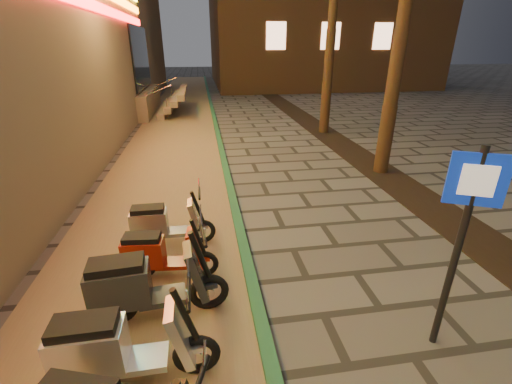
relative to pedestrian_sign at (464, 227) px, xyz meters
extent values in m
cube|color=#8C7251|center=(-3.80, 8.98, -1.65)|extent=(3.40, 60.00, 0.01)
cube|color=#235F3B|center=(-2.10, 8.98, -1.60)|extent=(0.18, 60.00, 0.10)
cube|color=black|center=(2.40, 3.98, -1.64)|extent=(1.20, 40.00, 0.02)
cube|color=black|center=(-5.65, 16.98, 1.15)|extent=(0.08, 5.00, 3.00)
cube|color=gray|center=(-7.70, 16.98, -1.05)|extent=(5.00, 6.00, 1.20)
cube|color=gray|center=(-4.70, 16.98, -1.50)|extent=(0.35, 5.00, 0.30)
cube|color=gray|center=(-4.35, 16.98, -1.20)|extent=(0.35, 5.00, 0.30)
cube|color=gray|center=(-4.00, 16.98, -0.90)|extent=(0.35, 5.00, 0.30)
cube|color=gray|center=(-3.65, 16.98, -0.60)|extent=(0.35, 5.00, 0.30)
cylinder|color=silver|center=(-5.10, 14.98, -0.40)|extent=(2.09, 0.06, 0.81)
cylinder|color=silver|center=(-5.10, 18.98, -0.40)|extent=(2.09, 0.06, 0.81)
cube|color=#F3B385|center=(2.80, 22.95, 2.35)|extent=(1.40, 0.06, 1.80)
cube|color=#F3B385|center=(6.80, 22.95, 2.35)|extent=(1.40, 0.06, 1.80)
cube|color=#F3B385|center=(10.80, 22.95, 2.35)|extent=(1.40, 0.06, 1.80)
cylinder|color=#472D19|center=(2.40, 5.98, 1.20)|extent=(0.40, 0.40, 5.70)
cylinder|color=#472D19|center=(2.40, 10.98, 1.32)|extent=(0.40, 0.40, 5.95)
cylinder|color=black|center=(0.00, 0.01, -0.38)|extent=(0.08, 0.08, 2.56)
cube|color=#0D2AB0|center=(0.00, -0.01, 0.54)|extent=(0.52, 0.26, 0.56)
cube|color=white|center=(-0.01, -0.03, 0.54)|extent=(0.31, 0.15, 0.33)
torus|color=black|center=(-4.09, 0.01, -1.39)|extent=(0.54, 0.11, 0.54)
cylinder|color=silver|center=(-4.09, 0.01, -1.39)|extent=(0.15, 0.10, 0.14)
torus|color=black|center=(-2.93, 0.02, -1.39)|extent=(0.54, 0.11, 0.54)
cylinder|color=silver|center=(-2.93, 0.02, -1.39)|extent=(0.15, 0.10, 0.14)
cube|color=white|center=(-3.52, 0.01, -1.34)|extent=(0.57, 0.36, 0.08)
cube|color=white|center=(-4.00, 0.01, -1.09)|extent=(0.73, 0.40, 0.52)
cube|color=black|center=(-4.00, 0.01, -0.79)|extent=(0.64, 0.34, 0.12)
cube|color=white|center=(-3.07, 0.02, -1.03)|extent=(0.28, 0.42, 0.73)
cylinder|color=black|center=(-3.00, 0.02, -0.83)|extent=(0.28, 0.08, 0.77)
cylinder|color=black|center=(-2.95, 0.02, -0.50)|extent=(0.05, 0.60, 0.05)
cube|color=white|center=(-2.93, 0.02, -1.26)|extent=(0.23, 0.15, 0.06)
torus|color=black|center=(-3.97, 0.95, -1.37)|extent=(0.57, 0.15, 0.56)
cylinder|color=silver|center=(-3.97, 0.95, -1.37)|extent=(0.16, 0.12, 0.15)
torus|color=black|center=(-2.76, 1.05, -1.37)|extent=(0.57, 0.15, 0.56)
cylinder|color=silver|center=(-2.76, 1.05, -1.37)|extent=(0.16, 0.12, 0.15)
cube|color=#272A2C|center=(-3.38, 0.99, -1.33)|extent=(0.63, 0.42, 0.09)
cube|color=#272A2C|center=(-3.89, 0.95, -1.06)|extent=(0.79, 0.47, 0.54)
cube|color=black|center=(-3.89, 0.95, -0.74)|extent=(0.70, 0.40, 0.13)
cube|color=#272A2C|center=(-2.91, 1.03, -1.00)|extent=(0.32, 0.46, 0.76)
cylinder|color=black|center=(-2.84, 1.04, -0.79)|extent=(0.30, 0.10, 0.80)
cylinder|color=black|center=(-2.78, 1.04, -0.44)|extent=(0.10, 0.63, 0.05)
cube|color=#272A2C|center=(-2.76, 1.05, -1.24)|extent=(0.25, 0.17, 0.07)
torus|color=black|center=(-3.80, 1.89, -1.43)|extent=(0.46, 0.13, 0.46)
cylinder|color=silver|center=(-3.80, 1.89, -1.43)|extent=(0.13, 0.10, 0.12)
torus|color=black|center=(-2.82, 1.80, -1.43)|extent=(0.46, 0.13, 0.46)
cylinder|color=silver|center=(-2.82, 1.80, -1.43)|extent=(0.13, 0.10, 0.12)
cube|color=maroon|center=(-3.32, 1.85, -1.39)|extent=(0.51, 0.34, 0.07)
cube|color=maroon|center=(-3.73, 1.88, -1.17)|extent=(0.64, 0.39, 0.44)
cube|color=black|center=(-3.73, 1.88, -0.91)|extent=(0.57, 0.33, 0.11)
cube|color=maroon|center=(-2.94, 1.81, -1.13)|extent=(0.27, 0.37, 0.62)
cylinder|color=black|center=(-2.88, 1.81, -0.95)|extent=(0.25, 0.08, 0.65)
cylinder|color=black|center=(-2.83, 1.80, -0.67)|extent=(0.08, 0.51, 0.04)
cube|color=maroon|center=(-2.82, 1.80, -1.32)|extent=(0.20, 0.14, 0.05)
torus|color=black|center=(-3.83, 2.83, -1.42)|extent=(0.47, 0.09, 0.47)
cylinder|color=silver|center=(-3.83, 2.83, -1.42)|extent=(0.13, 0.09, 0.13)
torus|color=black|center=(-2.82, 2.84, -1.42)|extent=(0.47, 0.09, 0.47)
cylinder|color=silver|center=(-2.82, 2.84, -1.42)|extent=(0.13, 0.09, 0.13)
cube|color=gray|center=(-3.34, 2.84, -1.38)|extent=(0.50, 0.31, 0.07)
cube|color=gray|center=(-3.76, 2.83, -1.16)|extent=(0.64, 0.35, 0.45)
cube|color=black|center=(-3.76, 2.83, -0.89)|extent=(0.56, 0.29, 0.11)
cube|color=gray|center=(-2.95, 2.84, -1.11)|extent=(0.24, 0.36, 0.64)
cylinder|color=black|center=(-2.88, 2.84, -0.93)|extent=(0.25, 0.06, 0.67)
cylinder|color=black|center=(-2.84, 2.84, -0.64)|extent=(0.04, 0.53, 0.04)
cube|color=gray|center=(-2.82, 2.84, -1.31)|extent=(0.20, 0.13, 0.05)
camera|label=1|loc=(-2.71, -2.83, 1.80)|focal=24.00mm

